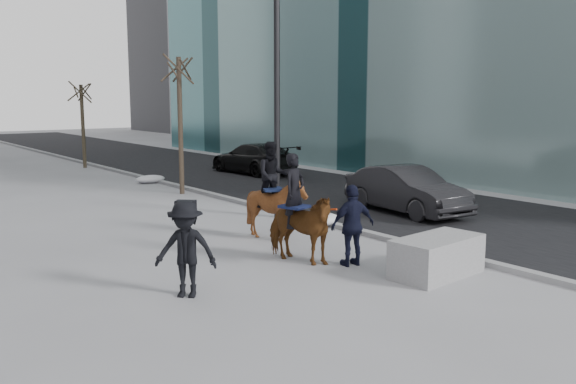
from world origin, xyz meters
TOP-DOWN VIEW (x-y plane):
  - ground at (0.00, 0.00)m, footprint 120.00×120.00m
  - road at (7.00, 10.00)m, footprint 8.00×90.00m
  - curb at (3.00, 10.00)m, footprint 0.25×90.00m
  - planter at (1.56, -1.72)m, footprint 2.06×1.15m
  - car_near at (6.18, 3.25)m, footprint 2.01×4.56m
  - car_far at (7.96, 14.41)m, footprint 2.25×5.06m
  - tree_near at (2.40, 10.92)m, footprint 1.20×1.20m
  - tree_far at (2.40, 21.57)m, footprint 1.20×1.20m
  - mounted_left at (-0.07, 0.75)m, footprint 1.33×2.01m
  - mounted_right at (0.83, 2.82)m, footprint 1.80×1.89m
  - feeder at (0.72, -0.13)m, footprint 1.09×0.96m
  - camera_crew at (-3.10, 0.16)m, footprint 1.27×1.26m
  - lamppost at (2.60, 5.20)m, footprint 0.25×0.90m
  - snow_piles at (2.70, 7.89)m, footprint 1.44×11.83m

SIDE VIEW (x-z plane):
  - ground at x=0.00m, z-range 0.00..0.00m
  - road at x=7.00m, z-range 0.00..0.01m
  - curb at x=3.00m, z-range 0.00..0.12m
  - snow_piles at x=2.70m, z-range -0.01..0.36m
  - planter at x=1.56m, z-range 0.00..0.80m
  - car_far at x=7.96m, z-range 0.00..1.44m
  - car_near at x=6.18m, z-range 0.00..1.46m
  - feeder at x=0.72m, z-range 0.00..1.76m
  - camera_crew at x=-3.10m, z-range 0.01..1.76m
  - mounted_left at x=-0.07m, z-range -0.30..2.08m
  - mounted_right at x=0.83m, z-range -0.24..2.24m
  - tree_far at x=2.40m, z-range 0.00..4.67m
  - tree_near at x=2.40m, z-range 0.00..5.58m
  - lamppost at x=2.60m, z-range 0.45..9.54m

